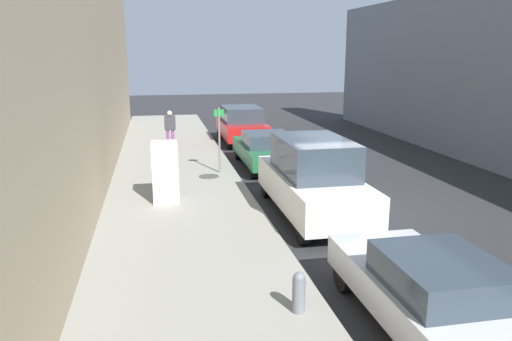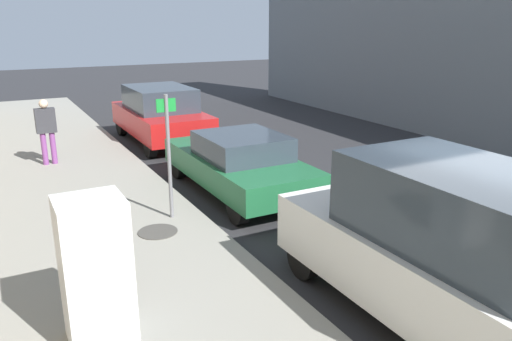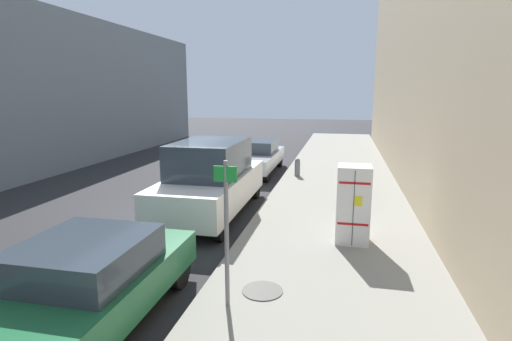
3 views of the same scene
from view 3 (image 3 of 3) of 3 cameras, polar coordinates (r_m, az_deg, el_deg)
name	(u,v)px [view 3 (image 3 of 3)]	position (r m, az deg, el deg)	size (l,w,h in m)	color
ground_plane	(177,212)	(11.97, -11.26, -5.90)	(80.00, 80.00, 0.00)	#28282B
sidewalk_slab	(335,221)	(11.01, 11.17, -7.08)	(4.35, 44.00, 0.13)	gray
building_facade_near	(491,22)	(11.04, 30.55, 17.83)	(2.25, 39.60, 10.07)	tan
discarded_refrigerator	(353,204)	(9.21, 13.71, -4.70)	(0.73, 0.70, 1.76)	white
manhole_cover	(262,291)	(7.14, 0.93, -16.78)	(0.70, 0.70, 0.02)	#47443F
street_sign_post	(226,226)	(6.22, -4.25, -7.95)	(0.36, 0.07, 2.35)	slate
fire_hydrant	(297,167)	(16.11, 5.94, 0.51)	(0.22, 0.22, 0.72)	slate
parked_sedan_silver	(256,156)	(17.25, 0.03, 2.05)	(1.78, 4.54, 1.39)	silver
parked_van_white	(211,179)	(11.41, -6.46, -1.17)	(1.97, 5.10, 2.12)	silver
parked_sedan_green	(80,288)	(6.51, -23.84, -15.08)	(1.89, 4.46, 1.38)	#1E6038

